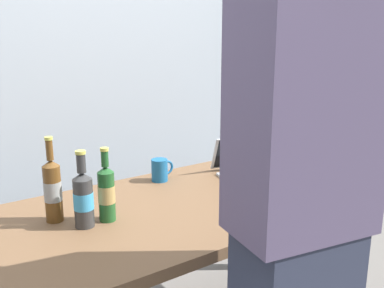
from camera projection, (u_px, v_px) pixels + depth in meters
desk at (173, 224)px, 1.85m from camera, size 1.56×0.85×0.70m
laptop at (254, 168)px, 2.20m from camera, size 0.43×0.42×0.19m
beer_bottle_green at (53, 189)px, 1.64m from camera, size 0.07×0.07×0.33m
beer_bottle_dark at (83, 198)px, 1.60m from camera, size 0.07×0.07×0.29m
beer_bottle_amber at (106, 192)px, 1.65m from camera, size 0.07×0.07×0.29m
person_figure at (299, 225)px, 1.23m from camera, size 0.42×0.34×1.73m
coffee_mug at (160, 170)px, 2.12m from camera, size 0.12×0.08×0.11m
back_wall at (87, 54)px, 2.36m from camera, size 6.00×0.10×2.60m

